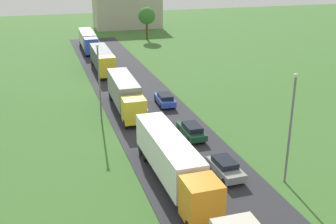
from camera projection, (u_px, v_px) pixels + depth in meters
name	position (u px, v px, depth m)	size (l,w,h in m)	color
road	(216.00, 199.00, 32.39)	(10.00, 140.00, 0.06)	#2B2B30
lane_marking_centre	(232.00, 218.00, 29.91)	(0.16, 124.24, 0.01)	white
truck_second	(173.00, 160.00, 33.73)	(2.67, 14.30, 3.67)	orange
truck_third	(125.00, 93.00, 50.28)	(2.79, 12.41, 3.76)	yellow
truck_fourth	(102.00, 59.00, 67.46)	(2.69, 12.28, 3.50)	yellow
truck_fifth	(88.00, 40.00, 82.67)	(2.75, 13.33, 3.43)	blue
car_third	(225.00, 167.00, 35.51)	(1.91, 4.29, 1.42)	gray
car_fourth	(192.00, 130.00, 43.06)	(1.80, 4.54, 1.44)	#19472D
car_fifth	(165.00, 99.00, 52.35)	(2.02, 4.46, 1.45)	blue
lamppost_second	(291.00, 124.00, 33.09)	(0.36, 0.36, 9.27)	slate
lamppost_third	(99.00, 79.00, 46.27)	(0.36, 0.36, 8.66)	slate
tree_maple	(147.00, 16.00, 92.47)	(3.71, 3.71, 7.03)	#513823
distant_building	(127.00, 9.00, 107.84)	(16.62, 8.21, 9.48)	#B2A899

